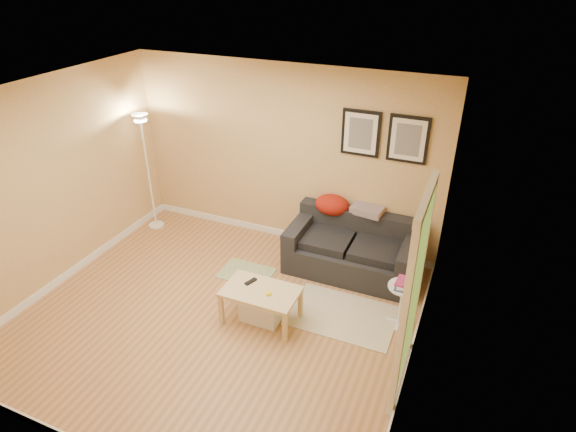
% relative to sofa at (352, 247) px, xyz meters
% --- Properties ---
extents(floor, '(4.50, 4.50, 0.00)m').
position_rel_sofa_xyz_m(floor, '(-1.19, -1.53, -0.38)').
color(floor, '#B87C4F').
rests_on(floor, ground).
extents(ceiling, '(4.50, 4.50, 0.00)m').
position_rel_sofa_xyz_m(ceiling, '(-1.19, -1.53, 2.23)').
color(ceiling, white).
rests_on(ceiling, wall_back).
extents(wall_back, '(4.50, 0.00, 4.50)m').
position_rel_sofa_xyz_m(wall_back, '(-1.19, 0.47, 0.92)').
color(wall_back, tan).
rests_on(wall_back, ground).
extents(wall_front, '(4.50, 0.00, 4.50)m').
position_rel_sofa_xyz_m(wall_front, '(-1.19, -3.53, 0.92)').
color(wall_front, tan).
rests_on(wall_front, ground).
extents(wall_left, '(0.00, 4.00, 4.00)m').
position_rel_sofa_xyz_m(wall_left, '(-3.44, -1.53, 0.92)').
color(wall_left, tan).
rests_on(wall_left, ground).
extents(wall_right, '(0.00, 4.00, 4.00)m').
position_rel_sofa_xyz_m(wall_right, '(1.06, -1.53, 0.92)').
color(wall_right, tan).
rests_on(wall_right, ground).
extents(baseboard_back, '(4.50, 0.02, 0.10)m').
position_rel_sofa_xyz_m(baseboard_back, '(-1.19, 0.46, -0.33)').
color(baseboard_back, white).
rests_on(baseboard_back, ground).
extents(baseboard_left, '(0.02, 4.00, 0.10)m').
position_rel_sofa_xyz_m(baseboard_left, '(-3.43, -1.53, -0.33)').
color(baseboard_left, white).
rests_on(baseboard_left, ground).
extents(baseboard_right, '(0.02, 4.00, 0.10)m').
position_rel_sofa_xyz_m(baseboard_right, '(1.05, -1.53, -0.33)').
color(baseboard_right, white).
rests_on(baseboard_right, ground).
extents(sofa, '(1.70, 0.90, 0.75)m').
position_rel_sofa_xyz_m(sofa, '(0.00, 0.00, 0.00)').
color(sofa, black).
rests_on(sofa, ground).
extents(red_throw, '(0.48, 0.36, 0.28)m').
position_rel_sofa_xyz_m(red_throw, '(-0.41, 0.32, 0.40)').
color(red_throw, maroon).
rests_on(red_throw, sofa).
extents(plaid_throw, '(0.45, 0.32, 0.10)m').
position_rel_sofa_xyz_m(plaid_throw, '(0.08, 0.34, 0.41)').
color(plaid_throw, tan).
rests_on(plaid_throw, sofa).
extents(framed_print_left, '(0.50, 0.04, 0.60)m').
position_rel_sofa_xyz_m(framed_print_left, '(-0.11, 0.45, 1.43)').
color(framed_print_left, black).
rests_on(framed_print_left, wall_back).
extents(framed_print_right, '(0.50, 0.04, 0.60)m').
position_rel_sofa_xyz_m(framed_print_right, '(0.49, 0.45, 1.43)').
color(framed_print_right, black).
rests_on(framed_print_right, wall_back).
extents(area_rug, '(1.25, 0.85, 0.01)m').
position_rel_sofa_xyz_m(area_rug, '(0.19, -0.95, -0.37)').
color(area_rug, beige).
rests_on(area_rug, ground).
extents(green_runner, '(0.70, 0.50, 0.01)m').
position_rel_sofa_xyz_m(green_runner, '(-1.27, -0.63, -0.37)').
color(green_runner, '#668C4C').
rests_on(green_runner, ground).
extents(coffee_table, '(0.89, 0.57, 0.43)m').
position_rel_sofa_xyz_m(coffee_table, '(-0.68, -1.39, -0.16)').
color(coffee_table, '#DBC185').
rests_on(coffee_table, ground).
extents(remote_control, '(0.11, 0.17, 0.02)m').
position_rel_sofa_xyz_m(remote_control, '(-0.85, -1.30, 0.07)').
color(remote_control, black).
rests_on(remote_control, coffee_table).
extents(tape_roll, '(0.07, 0.07, 0.03)m').
position_rel_sofa_xyz_m(tape_roll, '(-0.56, -1.43, 0.07)').
color(tape_roll, yellow).
rests_on(tape_roll, coffee_table).
extents(storage_bin, '(0.48, 0.35, 0.29)m').
position_rel_sofa_xyz_m(storage_bin, '(-0.68, -1.36, -0.23)').
color(storage_bin, white).
rests_on(storage_bin, ground).
extents(side_table, '(0.35, 0.35, 0.54)m').
position_rel_sofa_xyz_m(side_table, '(0.83, -0.82, -0.11)').
color(side_table, white).
rests_on(side_table, ground).
extents(book_stack, '(0.22, 0.27, 0.08)m').
position_rel_sofa_xyz_m(book_stack, '(0.84, -0.82, 0.20)').
color(book_stack, navy).
rests_on(book_stack, side_table).
extents(floor_lamp, '(0.24, 0.24, 1.82)m').
position_rel_sofa_xyz_m(floor_lamp, '(-3.19, -0.04, 0.49)').
color(floor_lamp, white).
rests_on(floor_lamp, ground).
extents(doorway, '(0.12, 1.01, 2.13)m').
position_rel_sofa_xyz_m(doorway, '(1.01, -1.68, 0.65)').
color(doorway, white).
rests_on(doorway, ground).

